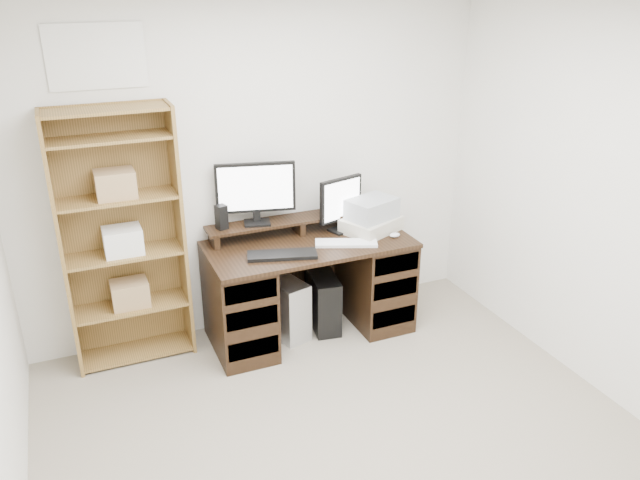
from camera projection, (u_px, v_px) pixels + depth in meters
room at (389, 280)px, 2.87m from camera, size 3.54×4.04×2.54m
desk at (309, 286)px, 4.69m from camera, size 1.50×0.70×0.75m
riser_shelf at (298, 221)px, 4.69m from camera, size 1.40×0.22×0.12m
monitor_wide at (256, 190)px, 4.48m from camera, size 0.57×0.20×0.45m
monitor_small at (341, 202)px, 4.67m from camera, size 0.37×0.18×0.41m
speaker at (221, 217)px, 4.43m from camera, size 0.09×0.09×0.18m
keyboard_black at (282, 255)px, 4.31m from camera, size 0.51×0.29×0.03m
keyboard_white at (346, 243)px, 4.51m from camera, size 0.46×0.29×0.02m
mouse at (395, 235)px, 4.63m from camera, size 0.08×0.06×0.03m
printer at (371, 224)px, 4.73m from camera, size 0.51×0.45×0.10m
basket at (372, 209)px, 4.68m from camera, size 0.42×0.36×0.15m
tower_silver at (283, 306)px, 4.74m from camera, size 0.32×0.50×0.46m
tower_black at (323, 300)px, 4.84m from camera, size 0.25×0.46×0.44m
bookshelf at (122, 237)px, 4.21m from camera, size 0.80×0.30×1.80m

